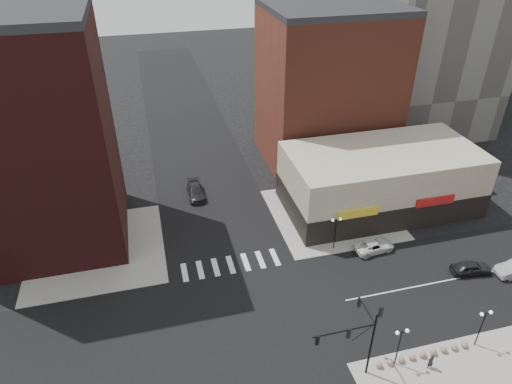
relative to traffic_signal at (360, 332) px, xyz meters
name	(u,v)px	position (x,y,z in m)	size (l,w,h in m)	color
ground	(249,320)	(-7.24, 7.83, -4.96)	(240.00, 240.00, 0.00)	black
road_ew	(249,320)	(-7.24, 7.83, -4.95)	(200.00, 14.00, 0.02)	black
road_ns	(249,320)	(-7.24, 7.83, -4.95)	(14.00, 200.00, 0.02)	black
sidewalk_nw	(97,250)	(-21.74, 22.33, -4.90)	(15.00, 15.00, 0.12)	gray
sidewalk_ne	(332,214)	(7.26, 22.33, -4.90)	(15.00, 15.00, 0.12)	gray
building_nw	(33,142)	(-26.24, 26.33, 7.54)	(16.00, 15.00, 25.00)	#3B1312
building_ne_midrise	(327,90)	(11.76, 37.33, 6.04)	(18.00, 15.00, 22.00)	brown
building_ne_row	(380,184)	(13.76, 22.83, -1.66)	(24.20, 12.20, 8.00)	#BFB498
traffic_signal	(360,332)	(0.00, 0.00, 0.00)	(5.59, 3.09, 7.77)	black
street_lamp_se_a	(401,339)	(3.76, -0.17, -1.67)	(1.22, 0.32, 4.16)	black
street_lamp_se_b	(484,320)	(11.76, -0.17, -1.67)	(1.22, 0.32, 4.16)	black
street_lamp_ne	(336,226)	(4.76, 15.83, -1.67)	(1.22, 0.32, 4.16)	black
bollard_row	(423,355)	(6.46, -0.17, -4.56)	(8.97, 0.57, 0.57)	#85655C
white_suv	(374,246)	(9.10, 14.33, -4.31)	(2.17, 4.71, 1.31)	silver
dark_sedan_east	(471,268)	(17.45, 8.28, -4.23)	(1.72, 4.28, 1.46)	black
dark_sedan_north	(196,191)	(-9.05, 30.99, -4.21)	(2.10, 5.16, 1.50)	black
pedestrian	(431,361)	(6.41, -1.29, -4.02)	(0.60, 0.39, 1.64)	black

